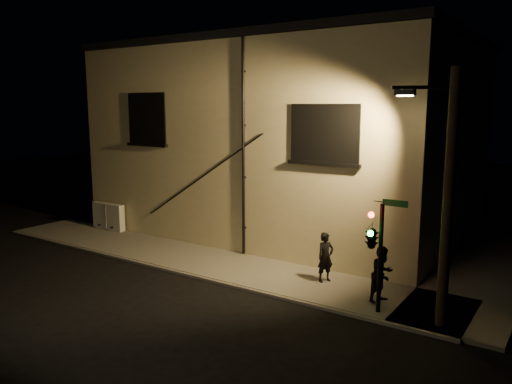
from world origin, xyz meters
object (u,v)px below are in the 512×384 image
Objects in this scene: utility_cabinet at (109,216)px; traffic_signal at (373,237)px; pedestrian_a at (325,257)px; streetlamp_pole at (445,193)px; pedestrian_b at (382,274)px.

utility_cabinet is 14.28m from traffic_signal.
pedestrian_a is (11.81, -0.82, 0.21)m from utility_cabinet.
pedestrian_a is 3.01m from traffic_signal.
utility_cabinet is 11.84m from pedestrian_a.
streetlamp_pole is at bearing 9.06° from traffic_signal.
pedestrian_a is 2.29m from pedestrian_b.
traffic_signal is at bearing -170.94° from streetlamp_pole.
pedestrian_b is at bearing 160.78° from streetlamp_pole.
pedestrian_a is 0.98× the size of pedestrian_b.
pedestrian_a is at bearing 162.18° from streetlamp_pole.
traffic_signal is (13.99, -2.38, 1.58)m from utility_cabinet.
streetlamp_pole is (1.78, -0.62, 2.70)m from pedestrian_b.
traffic_signal reaches higher than pedestrian_b.
pedestrian_b reaches higher than pedestrian_a.
utility_cabinet is 0.58× the size of traffic_signal.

